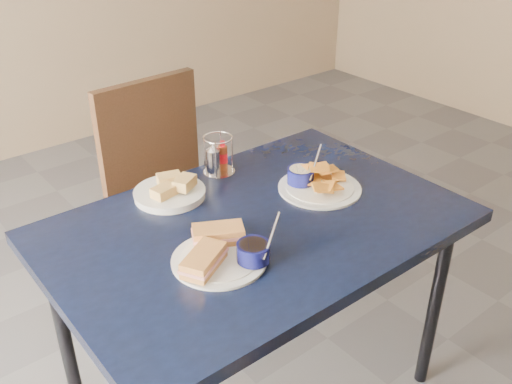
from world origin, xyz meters
TOP-DOWN VIEW (x-y plane):
  - ground at (0.00, 0.00)m, footprint 6.00×6.00m
  - dining_table at (-0.03, -0.04)m, footprint 1.22×0.82m
  - chair_far at (0.07, 0.67)m, footprint 0.47×0.45m
  - sandwich_plate at (-0.23, -0.13)m, footprint 0.30×0.26m
  - plantain_plate at (0.24, -0.00)m, footprint 0.27×0.27m
  - bread_basket at (-0.16, 0.24)m, footprint 0.22×0.22m
  - condiment_caddy at (0.06, 0.28)m, footprint 0.11×0.11m

SIDE VIEW (x-z plane):
  - ground at x=0.00m, z-range 0.00..0.00m
  - chair_far at x=0.07m, z-range 0.07..1.02m
  - dining_table at x=-0.03m, z-range 0.31..1.06m
  - plantain_plate at x=0.24m, z-range 0.71..0.83m
  - bread_basket at x=-0.16m, z-range 0.74..0.80m
  - sandwich_plate at x=-0.23m, z-range 0.72..0.83m
  - condiment_caddy at x=0.06m, z-range 0.74..0.87m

